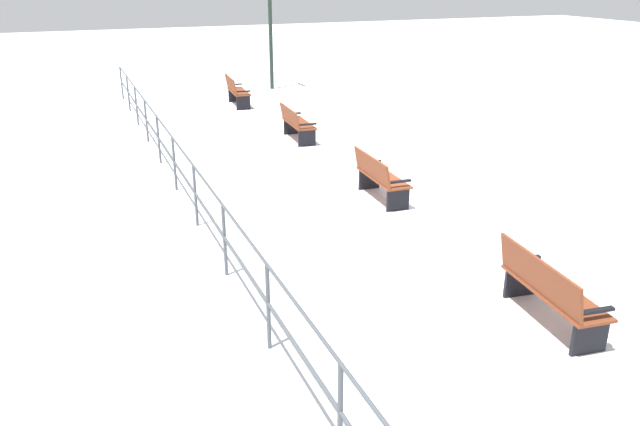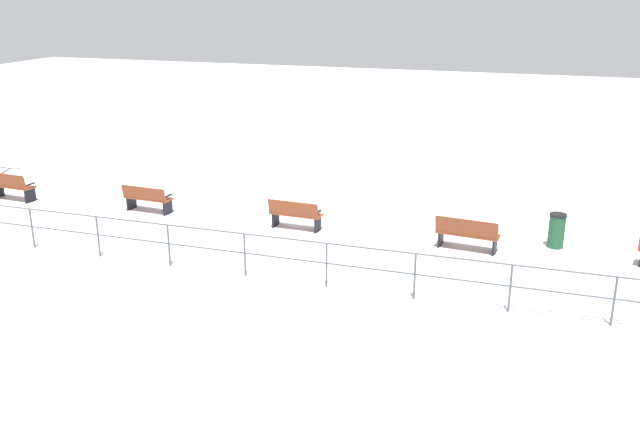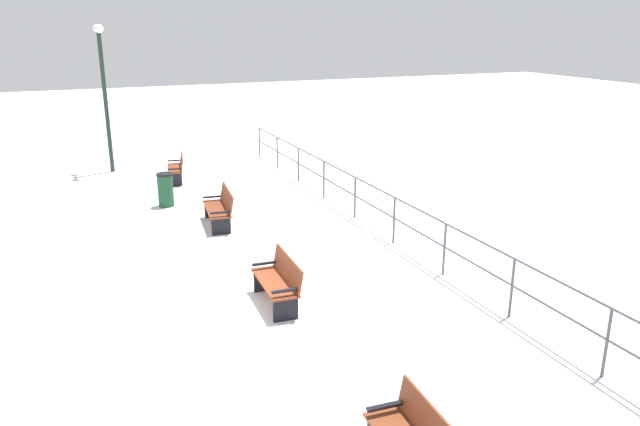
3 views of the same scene
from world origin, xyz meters
TOP-DOWN VIEW (x-y plane):
  - ground_plane at (0.00, 0.00)m, footprint 80.00×80.00m
  - bench_nearest at (0.01, -9.70)m, footprint 0.73×1.49m
  - bench_second at (-0.17, -4.85)m, footprint 0.75×1.69m
  - bench_third at (-0.02, 0.00)m, footprint 0.62×1.53m
  - lamppost_near at (1.81, -11.94)m, footprint 0.27×1.05m
  - waterfront_railing at (-3.54, -0.00)m, footprint 0.05×24.56m
  - trash_bin at (0.81, -7.07)m, footprint 0.44×0.44m

SIDE VIEW (x-z plane):
  - ground_plane at x=0.00m, z-range 0.00..0.00m
  - bench_nearest at x=0.01m, z-range 0.02..0.88m
  - bench_third at x=-0.02m, z-range 0.01..0.91m
  - trash_bin at x=0.81m, z-range 0.00..0.94m
  - bench_second at x=-0.17m, z-range 0.01..0.93m
  - waterfront_railing at x=-3.54m, z-range 0.20..1.30m
  - lamppost_near at x=1.81m, z-range 0.74..5.55m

